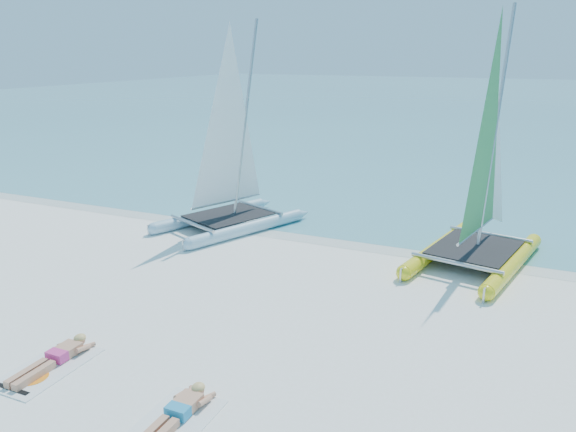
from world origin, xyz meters
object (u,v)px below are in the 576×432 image
object	(u,v)px
catamaran_yellow	(487,180)
sunbather_b	(176,413)
catamaran_blue	(230,166)
towel_b	(169,427)
sunbather_a	(55,357)
towel_a	(48,368)

from	to	relation	value
catamaran_yellow	sunbather_b	distance (m)	10.23
catamaran_blue	sunbather_b	xyz separation A→B (m)	(4.20, -9.04, -1.87)
catamaran_yellow	catamaran_blue	bearing A→B (deg)	-165.89
catamaran_yellow	towel_b	xyz separation A→B (m)	(-3.47, -9.59, -2.16)
catamaran_blue	towel_b	size ratio (longest dim) A/B	3.60
sunbather_a	catamaran_yellow	bearing A→B (deg)	54.18
catamaran_yellow	sunbather_a	distance (m)	11.20
towel_b	sunbather_b	xyz separation A→B (m)	(-0.00, 0.19, 0.11)
towel_b	catamaran_blue	bearing A→B (deg)	114.43
catamaran_yellow	towel_a	distance (m)	11.38
sunbather_a	catamaran_blue	bearing A→B (deg)	98.12
catamaran_yellow	sunbather_a	world-z (taller)	catamaran_yellow
sunbather_a	towel_b	bearing A→B (deg)	-12.60
catamaran_yellow	towel_b	distance (m)	10.43
sunbather_a	towel_b	distance (m)	3.05
towel_a	catamaran_yellow	bearing A→B (deg)	54.76
catamaran_blue	catamaran_yellow	bearing A→B (deg)	25.36
catamaran_blue	sunbather_a	distance (m)	8.86
catamaran_yellow	towel_b	world-z (taller)	catamaran_yellow
towel_a	sunbather_a	bearing A→B (deg)	90.00
towel_a	catamaran_blue	bearing A→B (deg)	97.95
towel_a	towel_b	distance (m)	3.01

